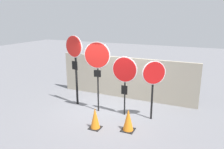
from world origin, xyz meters
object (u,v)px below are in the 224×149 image
Objects in this scene: traffic_cone_0 at (128,120)px; stop_sign_0 at (75,57)px; stop_sign_2 at (125,73)px; traffic_cone_1 at (95,118)px; stop_sign_3 at (154,78)px; stop_sign_1 at (97,59)px.

stop_sign_0 is at bearing 157.14° from traffic_cone_0.
traffic_cone_0 is at bearing -62.34° from stop_sign_2.
stop_sign_2 is 3.01× the size of traffic_cone_0.
traffic_cone_1 is (-0.99, -0.31, -0.01)m from traffic_cone_0.
stop_sign_3 is (3.09, -0.06, -0.45)m from stop_sign_0.
stop_sign_2 reaches higher than traffic_cone_1.
stop_sign_1 is 1.26× the size of stop_sign_3.
traffic_cone_1 is (-0.48, -1.26, -1.23)m from stop_sign_2.
traffic_cone_1 is at bearing -172.28° from stop_sign_3.
stop_sign_1 is 3.67× the size of traffic_cone_0.
stop_sign_1 is 1.08m from stop_sign_2.
traffic_cone_1 is (-1.47, -1.34, -1.15)m from stop_sign_3.
stop_sign_3 is 2.90× the size of traffic_cone_0.
stop_sign_3 is at bearing -5.02° from stop_sign_1.
stop_sign_0 is 1.30× the size of stop_sign_2.
stop_sign_0 is 3.99× the size of traffic_cone_1.
stop_sign_3 is 2.30m from traffic_cone_1.
stop_sign_2 is at bearing 118.01° from traffic_cone_0.
stop_sign_0 is 2.67m from traffic_cone_1.
stop_sign_2 is (1.00, 0.10, -0.40)m from stop_sign_1.
stop_sign_0 reaches higher than traffic_cone_0.
traffic_cone_1 is at bearing -162.89° from traffic_cone_0.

